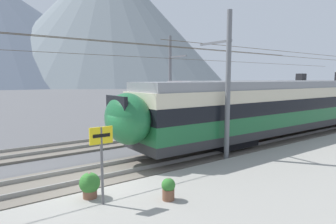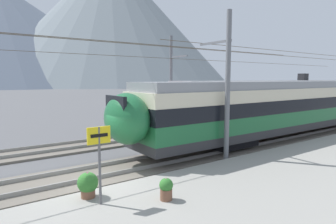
# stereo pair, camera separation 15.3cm
# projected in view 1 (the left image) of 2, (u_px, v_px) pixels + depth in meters

# --- Properties ---
(ground_plane) EXTENTS (400.00, 400.00, 0.00)m
(ground_plane) POSITION_uv_depth(u_px,v_px,m) (92.00, 188.00, 10.61)
(ground_plane) COLOR #565659
(track_near) EXTENTS (120.00, 3.00, 0.28)m
(track_near) POSITION_uv_depth(u_px,v_px,m) (81.00, 178.00, 11.49)
(track_near) COLOR #6B6359
(track_near) RESTS_ON ground
(track_far) EXTENTS (120.00, 3.00, 0.28)m
(track_far) POSITION_uv_depth(u_px,v_px,m) (48.00, 150.00, 15.85)
(track_far) COLOR #6B6359
(track_far) RESTS_ON ground
(train_near_platform) EXTENTS (31.26, 2.95, 4.27)m
(train_near_platform) POSITION_uv_depth(u_px,v_px,m) (308.00, 103.00, 21.09)
(train_near_platform) COLOR #2D2D30
(train_near_platform) RESTS_ON track_near
(train_far_track) EXTENTS (26.72, 3.01, 4.27)m
(train_far_track) POSITION_uv_depth(u_px,v_px,m) (275.00, 97.00, 27.79)
(train_far_track) COLOR #2D2D30
(train_far_track) RESTS_ON track_far
(catenary_mast_mid) EXTENTS (41.32, 2.08, 7.12)m
(catenary_mast_mid) POSITION_uv_depth(u_px,v_px,m) (226.00, 84.00, 13.48)
(catenary_mast_mid) COLOR slate
(catenary_mast_mid) RESTS_ON ground
(catenary_mast_far_side) EXTENTS (41.32, 2.17, 7.32)m
(catenary_mast_far_side) POSITION_uv_depth(u_px,v_px,m) (171.00, 81.00, 22.46)
(catenary_mast_far_side) COLOR slate
(catenary_mast_far_side) RESTS_ON ground
(platform_sign) EXTENTS (0.70, 0.08, 2.34)m
(platform_sign) POSITION_uv_depth(u_px,v_px,m) (101.00, 148.00, 8.37)
(platform_sign) COLOR #59595B
(platform_sign) RESTS_ON platform_slab
(potted_plant_platform_edge) EXTENTS (0.43, 0.43, 0.69)m
(potted_plant_platform_edge) POSITION_uv_depth(u_px,v_px,m) (168.00, 188.00, 8.83)
(potted_plant_platform_edge) COLOR brown
(potted_plant_platform_edge) RESTS_ON platform_slab
(potted_plant_by_shelter) EXTENTS (0.65, 0.65, 0.81)m
(potted_plant_by_shelter) POSITION_uv_depth(u_px,v_px,m) (90.00, 184.00, 8.99)
(potted_plant_by_shelter) COLOR brown
(potted_plant_by_shelter) RESTS_ON platform_slab
(mountain_right_ridge) EXTENTS (148.10, 148.10, 80.85)m
(mountain_right_ridge) POSITION_uv_depth(u_px,v_px,m) (108.00, 20.00, 179.46)
(mountain_right_ridge) COLOR slate
(mountain_right_ridge) RESTS_ON ground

